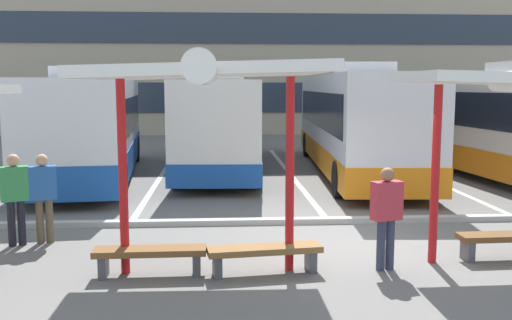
{
  "coord_description": "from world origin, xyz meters",
  "views": [
    {
      "loc": [
        -2.38,
        -10.39,
        2.96
      ],
      "look_at": [
        -1.48,
        3.68,
        1.14
      ],
      "focal_mm": 40.24,
      "sensor_mm": 36.0,
      "label": 1
    }
  ],
  "objects": [
    {
      "name": "waiting_passenger_0",
      "position": [
        0.29,
        -1.53,
        0.97
      ],
      "size": [
        0.53,
        0.34,
        1.68
      ],
      "color": "#33384C",
      "rests_on": "ground"
    },
    {
      "name": "bench_2",
      "position": [
        -3.48,
        -1.6,
        0.34
      ],
      "size": [
        1.76,
        0.45,
        0.45
      ],
      "color": "brown",
      "rests_on": "ground"
    },
    {
      "name": "ground_plane",
      "position": [
        0.0,
        0.0,
        0.0
      ],
      "size": [
        160.0,
        160.0,
        0.0
      ],
      "primitive_type": "plane",
      "color": "slate"
    },
    {
      "name": "waiting_shelter_1",
      "position": [
        -2.58,
        -1.71,
        3.1
      ],
      "size": [
        3.63,
        4.84,
        3.34
      ],
      "color": "red",
      "rests_on": "ground"
    },
    {
      "name": "lane_stripe_3",
      "position": [
        4.33,
        8.91,
        0.0
      ],
      "size": [
        0.16,
        14.0,
        0.01
      ],
      "primitive_type": "cube",
      "color": "white",
      "rests_on": "ground"
    },
    {
      "name": "lane_stripe_2",
      "position": [
        0.0,
        8.91,
        0.0
      ],
      "size": [
        0.16,
        14.0,
        0.01
      ],
      "primitive_type": "cube",
      "color": "white",
      "rests_on": "ground"
    },
    {
      "name": "coach_bus_0",
      "position": [
        -6.53,
        8.35,
        1.61
      ],
      "size": [
        3.66,
        11.05,
        3.52
      ],
      "color": "silver",
      "rests_on": "ground"
    },
    {
      "name": "waiting_passenger_1",
      "position": [
        -5.7,
        0.46,
        0.99
      ],
      "size": [
        0.53,
        0.35,
        1.7
      ],
      "color": "brown",
      "rests_on": "ground"
    },
    {
      "name": "waiting_passenger_2",
      "position": [
        -6.17,
        0.3,
        1.0
      ],
      "size": [
        0.54,
        0.4,
        1.73
      ],
      "color": "black",
      "rests_on": "ground"
    },
    {
      "name": "lane_stripe_0",
      "position": [
        -8.66,
        8.91,
        0.0
      ],
      "size": [
        0.16,
        14.0,
        0.01
      ],
      "primitive_type": "cube",
      "color": "white",
      "rests_on": "ground"
    },
    {
      "name": "bench_4",
      "position": [
        2.57,
        -1.11,
        0.34
      ],
      "size": [
        1.79,
        0.48,
        0.45
      ],
      "color": "brown",
      "rests_on": "ground"
    },
    {
      "name": "platform_kerb",
      "position": [
        0.0,
        1.68,
        0.06
      ],
      "size": [
        44.0,
        0.24,
        0.12
      ],
      "primitive_type": "cube",
      "color": "#ADADA8",
      "rests_on": "ground"
    },
    {
      "name": "bench_3",
      "position": [
        -1.68,
        -1.62,
        0.34
      ],
      "size": [
        1.86,
        0.65,
        0.45
      ],
      "color": "brown",
      "rests_on": "ground"
    },
    {
      "name": "coach_bus_3",
      "position": [
        6.59,
        7.64,
        1.71
      ],
      "size": [
        3.57,
        12.47,
        3.68
      ],
      "color": "silver",
      "rests_on": "ground"
    },
    {
      "name": "lane_stripe_1",
      "position": [
        -4.33,
        8.91,
        0.0
      ],
      "size": [
        0.16,
        14.0,
        0.01
      ],
      "primitive_type": "cube",
      "color": "white",
      "rests_on": "ground"
    },
    {
      "name": "coach_bus_1",
      "position": [
        -2.26,
        10.27,
        1.63
      ],
      "size": [
        3.11,
        11.58,
        3.49
      ],
      "color": "silver",
      "rests_on": "ground"
    },
    {
      "name": "coach_bus_2",
      "position": [
        2.24,
        8.98,
        1.71
      ],
      "size": [
        3.31,
        12.52,
        3.67
      ],
      "color": "silver",
      "rests_on": "ground"
    }
  ]
}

